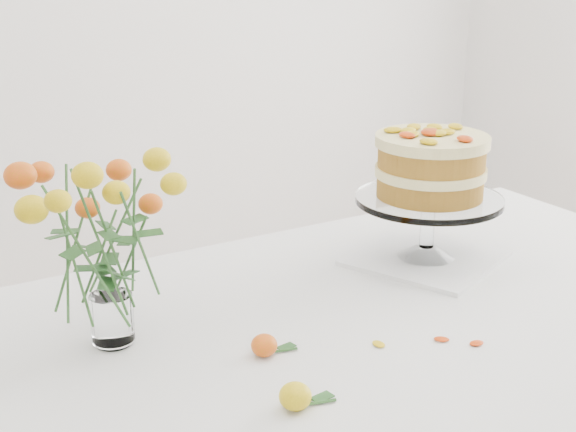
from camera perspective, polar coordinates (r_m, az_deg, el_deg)
table at (r=1.51m, az=7.72°, el=-9.23°), size 1.43×0.93×0.76m
napkin at (r=1.69m, az=9.75°, el=-2.96°), size 0.36×0.36×0.01m
cake_stand at (r=1.64m, az=10.10°, el=3.05°), size 0.30×0.30×0.27m
rose_vase at (r=1.28m, az=-12.88°, el=-0.69°), size 0.29×0.29×0.35m
loose_rose_near at (r=1.16m, az=0.54°, el=-12.70°), size 0.08×0.05×0.04m
loose_rose_far at (r=1.29m, az=-1.69°, el=-9.18°), size 0.08×0.04×0.04m
stray_petal_a at (r=1.34m, az=6.46°, el=-9.05°), size 0.03×0.02×0.00m
stray_petal_b at (r=1.37m, az=10.87°, el=-8.62°), size 0.03×0.02×0.00m
stray_petal_c at (r=1.37m, az=13.26°, el=-8.81°), size 0.03×0.02×0.00m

